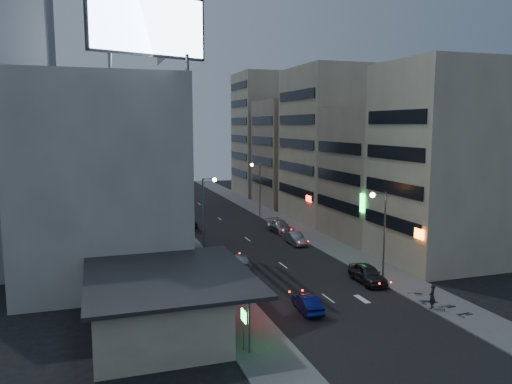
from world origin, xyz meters
name	(u,v)px	position (x,y,z in m)	size (l,w,h in m)	color
ground	(353,316)	(0.00, 0.00, 0.00)	(180.00, 180.00, 0.00)	black
sidewalk_left	(177,236)	(-8.00, 30.00, 0.06)	(4.00, 120.00, 0.12)	#4C4C4F
sidewalk_right	(296,228)	(8.00, 30.00, 0.06)	(4.00, 120.00, 0.12)	#4C4C4F
food_court	(156,302)	(-13.90, 2.00, 1.98)	(11.00, 13.00, 3.88)	#B9AD91
white_building	(100,175)	(-17.00, 20.00, 9.00)	(14.00, 24.00, 18.00)	#B3B3AE
shophouse_near	(437,164)	(15.00, 10.50, 10.00)	(10.00, 11.00, 20.00)	#B9AD91
shophouse_mid	(378,173)	(15.50, 22.00, 8.00)	(11.00, 12.00, 16.00)	tan
shophouse_far	(328,145)	(15.00, 35.00, 11.00)	(10.00, 14.00, 22.00)	#B9AD91
far_left_a	(108,152)	(-15.50, 45.00, 10.00)	(11.00, 10.00, 20.00)	#B3B3AE
far_left_b	(103,162)	(-16.00, 58.00, 7.50)	(12.00, 10.00, 15.00)	gray
far_right_a	(292,153)	(15.50, 50.00, 9.00)	(11.00, 12.00, 18.00)	tan
far_right_b	(268,134)	(16.00, 64.00, 12.00)	(12.00, 12.00, 24.00)	#B9AD91
billboard	(149,24)	(-12.99, 9.97, 21.66)	(9.52, 3.75, 6.20)	#595B60
street_lamp_right_near	(381,224)	(5.90, 6.00, 5.36)	(1.60, 0.44, 8.02)	#595B60
street_lamp_left	(207,203)	(-5.90, 22.00, 5.36)	(1.60, 0.44, 8.02)	#595B60
street_lamp_right_far	(258,182)	(5.90, 40.00, 5.36)	(1.60, 0.44, 8.02)	#595B60
parked_car_right_near	(367,274)	(5.10, 6.59, 0.81)	(1.91, 4.75, 1.62)	#2C2B31
parked_car_right_mid	(295,238)	(4.57, 21.87, 0.69)	(1.46, 4.20, 1.38)	#979B9F
parked_car_left	(188,222)	(-5.60, 35.75, 0.65)	(2.17, 4.71, 1.31)	#26252A
parked_car_right_far	(280,226)	(5.18, 28.60, 0.76)	(2.14, 5.26, 1.53)	#9D9EA5
road_car_blue	(308,303)	(-2.75, 1.91, 0.64)	(1.36, 3.89, 1.28)	navy
road_car_silver	(241,261)	(-4.25, 14.42, 0.68)	(1.90, 4.68, 1.36)	#9EA1A6
person	(432,296)	(6.30, -0.71, 1.05)	(0.68, 0.45, 1.87)	black
scooter_black_a	(469,305)	(8.37, -2.23, 0.65)	(1.73, 0.58, 1.06)	black
scooter_silver_a	(451,297)	(8.21, -0.48, 0.74)	(2.03, 0.68, 1.24)	#919598
scooter_blue	(435,293)	(7.65, 0.69, 0.73)	(2.01, 0.67, 1.23)	navy
scooter_black_b	(435,294)	(7.57, 0.58, 0.65)	(1.73, 0.58, 1.06)	black
scooter_silver_b	(421,285)	(7.79, 2.66, 0.70)	(1.89, 0.63, 1.16)	#A6AAAD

